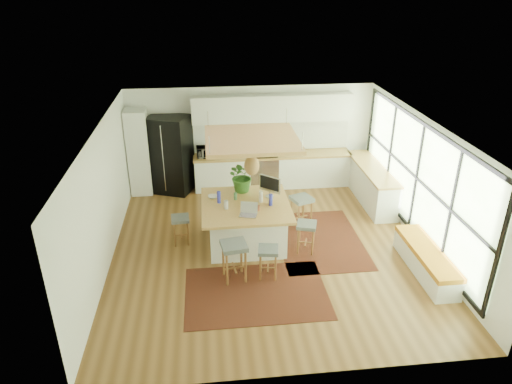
{
  "coord_description": "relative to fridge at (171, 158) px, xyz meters",
  "views": [
    {
      "loc": [
        -1.19,
        -8.43,
        5.33
      ],
      "look_at": [
        -0.2,
        0.5,
        1.1
      ],
      "focal_mm": 32.7,
      "sensor_mm": 36.0,
      "label": 1
    }
  ],
  "objects": [
    {
      "name": "island_bottle_2",
      "position": [
        1.97,
        -3.21,
        0.1
      ],
      "size": [
        0.07,
        0.07,
        0.19
      ],
      "primitive_type": "cylinder",
      "color": "#9D4C34",
      "rests_on": "island"
    },
    {
      "name": "island_bottle_4",
      "position": [
        1.52,
        -2.66,
        0.1
      ],
      "size": [
        0.07,
        0.07,
        0.19
      ],
      "primitive_type": "cylinder",
      "color": "#538A59",
      "rests_on": "island"
    },
    {
      "name": "rug_near",
      "position": [
        1.74,
        -4.72,
        -0.92
      ],
      "size": [
        2.6,
        1.8,
        0.01
      ],
      "primitive_type": "cube",
      "color": "black",
      "rests_on": "floor"
    },
    {
      "name": "island_bottle_5",
      "position": [
        2.22,
        -3.01,
        0.1
      ],
      "size": [
        0.07,
        0.07,
        0.19
      ],
      "primitive_type": "cylinder",
      "color": "#2B30AF",
      "rests_on": "island"
    },
    {
      "name": "island_plant",
      "position": [
        1.72,
        -2.25,
        0.29
      ],
      "size": [
        0.85,
        0.89,
        0.57
      ],
      "primitive_type": "imported",
      "rotation": [
        0.0,
        0.0,
        0.31
      ],
      "color": "#1E4C19",
      "rests_on": "island"
    },
    {
      "name": "laptop",
      "position": [
        1.72,
        -3.43,
        0.12
      ],
      "size": [
        0.43,
        0.45,
        0.26
      ],
      "primitive_type": null,
      "rotation": [
        0.0,
        0.0,
        -0.27
      ],
      "color": "#A5A5AA",
      "rests_on": "island"
    },
    {
      "name": "back_counter_top",
      "position": [
        2.71,
        -0.02,
        -0.03
      ],
      "size": [
        4.24,
        0.64,
        0.05
      ],
      "primitive_type": "cube",
      "color": "#B0823E",
      "rests_on": "back_counter_base"
    },
    {
      "name": "right_counter_top",
      "position": [
        5.09,
        -1.2,
        -0.03
      ],
      "size": [
        0.64,
        2.54,
        0.05
      ],
      "primitive_type": "cube",
      "color": "#B0823E",
      "rests_on": "right_counter_base"
    },
    {
      "name": "floor",
      "position": [
        2.16,
        -3.2,
        -0.93
      ],
      "size": [
        7.0,
        7.0,
        0.0
      ],
      "primitive_type": "plane",
      "color": "brown",
      "rests_on": "ground"
    },
    {
      "name": "upper_cabinets",
      "position": [
        2.71,
        0.12,
        1.22
      ],
      "size": [
        4.2,
        0.34,
        0.7
      ],
      "primitive_type": "cube",
      "color": "white",
      "rests_on": "wall_back"
    },
    {
      "name": "right_counter_base",
      "position": [
        5.09,
        -1.2,
        -0.49
      ],
      "size": [
        0.6,
        2.5,
        0.88
      ],
      "primitive_type": "cube",
      "color": "white",
      "rests_on": "floor"
    },
    {
      "name": "wall_back",
      "position": [
        2.16,
        0.3,
        0.42
      ],
      "size": [
        6.5,
        0.0,
        6.5
      ],
      "primitive_type": "plane",
      "rotation": [
        1.57,
        0.0,
        0.0
      ],
      "color": "white",
      "rests_on": "ground"
    },
    {
      "name": "ceiling_panel",
      "position": [
        1.86,
        -2.8,
        1.12
      ],
      "size": [
        1.86,
        1.86,
        0.8
      ],
      "primitive_type": null,
      "color": "#B0823E",
      "rests_on": "ceiling"
    },
    {
      "name": "backsplash",
      "position": [
        2.71,
        0.28,
        0.43
      ],
      "size": [
        4.2,
        0.02,
        0.8
      ],
      "primitive_type": "cube",
      "color": "white",
      "rests_on": "wall_back"
    },
    {
      "name": "monitor",
      "position": [
        2.27,
        -2.61,
        0.26
      ],
      "size": [
        0.52,
        0.49,
        0.49
      ],
      "primitive_type": null,
      "rotation": [
        0.0,
        0.0,
        -0.72
      ],
      "color": "#A5A5AA",
      "rests_on": "island"
    },
    {
      "name": "rug_right",
      "position": [
        3.33,
        -3.0,
        -0.92
      ],
      "size": [
        1.8,
        2.6,
        0.01
      ],
      "primitive_type": "cube",
      "color": "black",
      "rests_on": "floor"
    },
    {
      "name": "pantry",
      "position": [
        -0.79,
        -0.02,
        0.2
      ],
      "size": [
        0.55,
        0.6,
        2.25
      ],
      "primitive_type": "cube",
      "color": "white",
      "rests_on": "floor"
    },
    {
      "name": "back_counter_base",
      "position": [
        2.71,
        -0.02,
        -0.49
      ],
      "size": [
        4.2,
        0.6,
        0.88
      ],
      "primitive_type": "cube",
      "color": "white",
      "rests_on": "floor"
    },
    {
      "name": "stool_right_front",
      "position": [
        2.93,
        -3.4,
        -0.57
      ],
      "size": [
        0.49,
        0.49,
        0.66
      ],
      "primitive_type": null,
      "rotation": [
        0.0,
        0.0,
        1.27
      ],
      "color": "#4F5657",
      "rests_on": "floor"
    },
    {
      "name": "stool_near_left",
      "position": [
        1.38,
        -4.23,
        -0.57
      ],
      "size": [
        0.53,
        0.53,
        0.79
      ],
      "primitive_type": null,
      "rotation": [
        0.0,
        0.0,
        0.15
      ],
      "color": "#4F5657",
      "rests_on": "floor"
    },
    {
      "name": "island",
      "position": [
        1.72,
        -2.91,
        -0.46
      ],
      "size": [
        1.85,
        1.85,
        0.93
      ],
      "primitive_type": null,
      "color": "#B0823E",
      "rests_on": "floor"
    },
    {
      "name": "wall_left",
      "position": [
        -1.09,
        -3.2,
        0.42
      ],
      "size": [
        0.0,
        7.0,
        7.0
      ],
      "primitive_type": "plane",
      "rotation": [
        1.57,
        0.0,
        1.57
      ],
      "color": "white",
      "rests_on": "ground"
    },
    {
      "name": "window_bench",
      "position": [
        5.11,
        -4.4,
        -0.68
      ],
      "size": [
        0.52,
        2.0,
        0.5
      ],
      "primitive_type": null,
      "color": "white",
      "rests_on": "floor"
    },
    {
      "name": "island_bottle_3",
      "position": [
        2.07,
        -2.86,
        0.1
      ],
      "size": [
        0.07,
        0.07,
        0.19
      ],
      "primitive_type": "cylinder",
      "color": "silver",
      "rests_on": "island"
    },
    {
      "name": "window_wall",
      "position": [
        5.38,
        -3.2,
        0.47
      ],
      "size": [
        0.1,
        6.2,
        2.6
      ],
      "primitive_type": null,
      "color": "black",
      "rests_on": "wall_right"
    },
    {
      "name": "microwave",
      "position": [
        0.95,
        -0.01,
        0.17
      ],
      "size": [
        0.53,
        0.33,
        0.34
      ],
      "primitive_type": "imported",
      "rotation": [
        0.0,
        0.0,
        0.1
      ],
      "color": "#A5A5AA",
      "rests_on": "back_counter_top"
    },
    {
      "name": "ceiling",
      "position": [
        2.16,
        -3.2,
        1.78
      ],
      "size": [
        7.0,
        7.0,
        0.0
      ],
      "primitive_type": "plane",
      "rotation": [
        3.14,
        0.0,
        0.0
      ],
      "color": "white",
      "rests_on": "ground"
    },
    {
      "name": "stool_right_back",
      "position": [
        3.05,
        -2.34,
        -0.57
      ],
      "size": [
        0.56,
        0.56,
        0.74
      ],
      "primitive_type": null,
      "rotation": [
        0.0,
        0.0,
        1.93
      ],
      "color": "#4F5657",
      "rests_on": "floor"
    },
    {
      "name": "wall_front",
      "position": [
        2.16,
        -6.7,
        0.42
      ],
      "size": [
        6.5,
        0.0,
        6.5
      ],
      "primitive_type": "plane",
      "rotation": [
        -1.57,
        0.0,
        0.0
      ],
      "color": "white",
      "rests_on": "ground"
    },
    {
      "name": "island_bowl",
      "position": [
        1.04,
        -2.53,
        0.03
      ],
      "size": [
        0.21,
        0.21,
        0.05
      ],
      "primitive_type": "imported",
      "rotation": [
        0.0,
        0.0,
        0.03
      ],
      "color": "silver",
      "rests_on": "island"
    },
    {
      "name": "stool_near_right",
      "position": [
        2.02,
        -4.23,
        -0.57
      ],
      "size": [
        0.43,
        0.43,
        0.64
      ],
      "primitive_type": null,
      "rotation": [
        0.0,
        0.0,
        -0.15
      ],
      "color": "#4F5657",
      "rests_on": "floor"
    },
    {
      "name": "fridge",
      "position": [
        0.0,
        0.0,
        0.0
      ],
      "size": [
        1.24,
        1.12,
        2.05
      ],
      "primitive_type": null,
      "rotation": [
        0.0,
        0.0,
        -0.38
      ],
      "color": "black",
      "rests_on": "floor"
    },
    {
      "name": "stool_left_side",
      "position": [
        0.33,
        -2.78,
        -0.57
      ],
      "size": [
        0.4,
        0.4,
        0.63
      ],
      "primitive_type": null,
      "rotation": [
        0.0,
        0.0,
        -1.5
      ],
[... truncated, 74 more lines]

